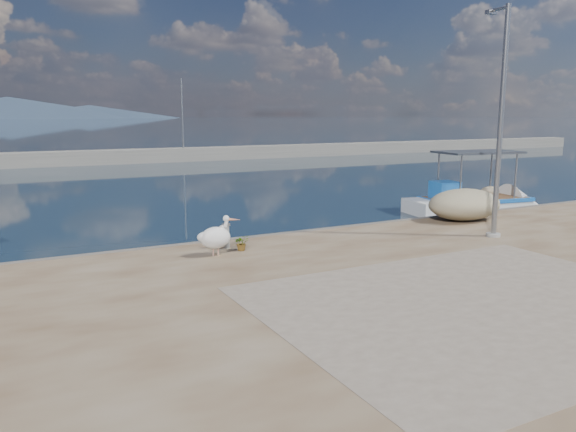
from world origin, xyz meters
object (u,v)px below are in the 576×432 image
at_px(pelican, 216,237).
at_px(bollard_near, 226,235).
at_px(lamp_post, 500,131).
at_px(boat_right, 473,206).

xyz_separation_m(pelican, bollard_near, (0.56, 0.68, -0.13)).
relative_size(pelican, bollard_near, 1.60).
distance_m(lamp_post, bollard_near, 8.89).
bearing_deg(boat_right, lamp_post, -123.36).
bearing_deg(lamp_post, bollard_near, 163.41).
relative_size(pelican, lamp_post, 0.17).
height_order(pelican, bollard_near, pelican).
height_order(pelican, lamp_post, lamp_post).
xyz_separation_m(boat_right, bollard_near, (-13.19, -3.40, 0.65)).
height_order(boat_right, pelican, boat_right).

